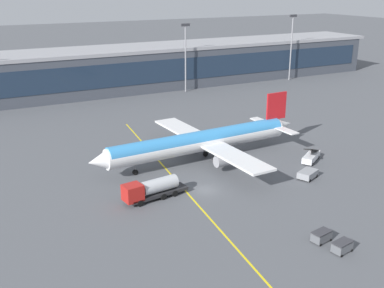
% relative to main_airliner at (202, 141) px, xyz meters
% --- Properties ---
extents(ground_plane, '(700.00, 700.00, 0.00)m').
position_rel_main_airliner_xyz_m(ground_plane, '(-5.87, -11.92, -3.98)').
color(ground_plane, '#515459').
extents(apron_lead_in_line, '(9.45, 79.51, 0.01)m').
position_rel_main_airliner_xyz_m(apron_lead_in_line, '(-8.79, -9.92, -3.98)').
color(apron_lead_in_line, yellow).
rests_on(apron_lead_in_line, ground_plane).
extents(terminal_building, '(207.61, 20.54, 13.16)m').
position_rel_main_airliner_xyz_m(terminal_building, '(-2.22, 67.13, 2.62)').
color(terminal_building, '#424751').
rests_on(terminal_building, ground_plane).
extents(main_airliner, '(44.16, 35.14, 11.24)m').
position_rel_main_airliner_xyz_m(main_airliner, '(0.00, 0.00, 0.00)').
color(main_airliner, white).
rests_on(main_airliner, ground_plane).
extents(fuel_tanker, '(11.03, 3.84, 3.25)m').
position_rel_main_airliner_xyz_m(fuel_tanker, '(-15.00, -11.07, -2.24)').
color(fuel_tanker, '#232326').
rests_on(fuel_tanker, ground_plane).
extents(belt_loader, '(6.51, 4.88, 3.49)m').
position_rel_main_airliner_xyz_m(belt_loader, '(18.35, -9.83, -2.99)').
color(belt_loader, white).
rests_on(belt_loader, ground_plane).
extents(pushback_tug, '(4.40, 3.61, 1.40)m').
position_rel_main_airliner_xyz_m(pushback_tug, '(12.30, -15.93, -3.13)').
color(pushback_tug, gray).
rests_on(pushback_tug, ground_plane).
extents(baggage_cart_0, '(2.87, 2.00, 1.48)m').
position_rel_main_airliner_xyz_m(baggage_cart_0, '(0.28, -36.21, -3.20)').
color(baggage_cart_0, '#595B60').
rests_on(baggage_cart_0, ground_plane).
extents(baggage_cart_1, '(2.87, 2.00, 1.48)m').
position_rel_main_airliner_xyz_m(baggage_cart_1, '(-0.25, -33.06, -3.20)').
color(baggage_cart_1, '#595B60').
rests_on(baggage_cart_1, ground_plane).
extents(apron_light_mast_0, '(2.80, 0.50, 22.11)m').
position_rel_main_airliner_xyz_m(apron_light_mast_0, '(65.37, 55.17, 9.04)').
color(apron_light_mast_0, gray).
rests_on(apron_light_mast_0, ground_plane).
extents(apron_light_mast_2, '(2.80, 0.50, 20.68)m').
position_rel_main_airliner_xyz_m(apron_light_mast_2, '(24.66, 55.17, 8.29)').
color(apron_light_mast_2, gray).
rests_on(apron_light_mast_2, ground_plane).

